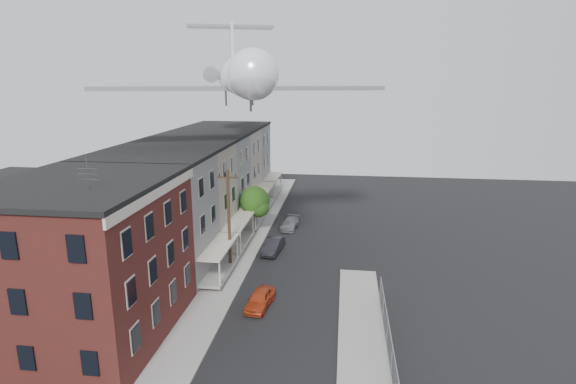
{
  "coord_description": "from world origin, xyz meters",
  "views": [
    {
      "loc": [
        4.02,
        -17.63,
        16.17
      ],
      "look_at": [
        0.84,
        7.37,
        9.89
      ],
      "focal_mm": 28.0,
      "sensor_mm": 36.0,
      "label": 1
    }
  ],
  "objects_px": {
    "utility_pole": "(229,219)",
    "car_far": "(290,224)",
    "car_near": "(260,299)",
    "car_mid": "(273,246)",
    "airplane": "(239,76)",
    "street_tree": "(256,203)"
  },
  "relations": [
    {
      "from": "utility_pole",
      "to": "car_near",
      "type": "distance_m",
      "value": 8.3
    },
    {
      "from": "street_tree",
      "to": "car_mid",
      "type": "relative_size",
      "value": 1.26
    },
    {
      "from": "utility_pole",
      "to": "street_tree",
      "type": "bearing_deg",
      "value": 88.11
    },
    {
      "from": "car_near",
      "to": "airplane",
      "type": "relative_size",
      "value": 0.13
    },
    {
      "from": "street_tree",
      "to": "airplane",
      "type": "distance_m",
      "value": 13.45
    },
    {
      "from": "car_far",
      "to": "airplane",
      "type": "height_order",
      "value": "airplane"
    },
    {
      "from": "utility_pole",
      "to": "car_far",
      "type": "relative_size",
      "value": 2.3
    },
    {
      "from": "street_tree",
      "to": "car_far",
      "type": "relative_size",
      "value": 1.33
    },
    {
      "from": "car_near",
      "to": "car_far",
      "type": "relative_size",
      "value": 0.96
    },
    {
      "from": "utility_pole",
      "to": "street_tree",
      "type": "height_order",
      "value": "utility_pole"
    },
    {
      "from": "utility_pole",
      "to": "car_near",
      "type": "bearing_deg",
      "value": -58.41
    },
    {
      "from": "car_mid",
      "to": "car_far",
      "type": "relative_size",
      "value": 1.05
    },
    {
      "from": "car_mid",
      "to": "car_far",
      "type": "distance_m",
      "value": 7.42
    },
    {
      "from": "car_near",
      "to": "car_mid",
      "type": "height_order",
      "value": "car_mid"
    },
    {
      "from": "car_far",
      "to": "car_mid",
      "type": "bearing_deg",
      "value": -89.75
    },
    {
      "from": "utility_pole",
      "to": "car_far",
      "type": "bearing_deg",
      "value": 72.34
    },
    {
      "from": "street_tree",
      "to": "car_mid",
      "type": "distance_m",
      "value": 6.63
    },
    {
      "from": "car_near",
      "to": "airplane",
      "type": "distance_m",
      "value": 21.29
    },
    {
      "from": "street_tree",
      "to": "car_far",
      "type": "xyz_separation_m",
      "value": [
        3.47,
        2.01,
        -2.88
      ]
    },
    {
      "from": "airplane",
      "to": "car_mid",
      "type": "bearing_deg",
      "value": -37.16
    },
    {
      "from": "utility_pole",
      "to": "car_near",
      "type": "xyz_separation_m",
      "value": [
        3.8,
        -6.18,
        -4.04
      ]
    },
    {
      "from": "car_near",
      "to": "utility_pole",
      "type": "bearing_deg",
      "value": 129.24
    }
  ]
}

